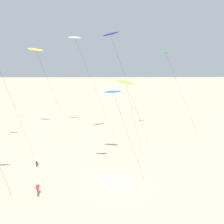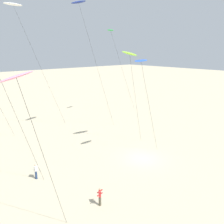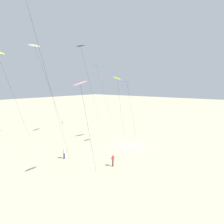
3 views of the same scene
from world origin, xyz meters
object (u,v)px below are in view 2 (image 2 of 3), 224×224
kite_lime (130,54)px  kite_blue (141,63)px  kite_flyer_middle (100,196)px  kite_pink (17,80)px  kite_navy (79,4)px  kite_white (14,6)px  kite_green (111,32)px  kite_flyer_nearest (36,171)px

kite_lime → kite_blue: kite_lime is taller
kite_flyer_middle → kite_pink: bearing=-179.1°
kite_blue → kite_navy: size_ratio=0.61×
kite_white → kite_green: kite_white is taller
kite_white → kite_navy: 9.04m
kite_white → kite_lime: bearing=-59.0°
kite_flyer_middle → kite_green: bearing=47.1°
kite_blue → kite_flyer_nearest: bearing=160.7°
kite_pink → kite_lime: bearing=24.0°
kite_white → kite_flyer_middle: bearing=-95.3°
kite_pink → kite_flyer_nearest: kite_pink is taller
kite_blue → kite_pink: bearing=-165.5°
kite_pink → kite_navy: 22.12m
kite_lime → kite_green: (8.10, 12.84, 3.63)m
kite_lime → kite_navy: bearing=103.9°
kite_white → kite_flyer_middle: size_ratio=11.40×
kite_pink → kite_blue: bearing=14.5°
kite_lime → kite_white: bearing=121.0°
kite_flyer_nearest → kite_flyer_middle: bearing=-72.6°
kite_green → kite_navy: bearing=-153.6°
kite_green → kite_navy: (-10.04, -4.98, 2.93)m
kite_green → kite_flyer_middle: kite_green is taller
kite_lime → kite_flyer_middle: (-10.46, -7.12, -11.34)m
kite_blue → kite_flyer_nearest: size_ratio=7.09×
kite_lime → kite_pink: kite_lime is taller
kite_white → kite_green: (16.58, -1.25, -2.67)m
kite_blue → kite_lime: bearing=64.0°
kite_navy → kite_flyer_middle: bearing=-119.6°
kite_white → kite_navy: size_ratio=0.98×
kite_white → kite_navy: (6.54, -6.24, 0.26)m
kite_lime → kite_flyer_nearest: kite_lime is taller
kite_navy → kite_flyer_nearest: size_ratio=11.67×
kite_pink → kite_blue: kite_blue is taller
kite_flyer_nearest → kite_flyer_middle: (2.36, -7.54, 0.00)m
kite_flyer_nearest → kite_navy: bearing=34.3°
kite_white → kite_flyer_middle: kite_white is taller
kite_flyer_nearest → kite_flyer_middle: size_ratio=1.00×
kite_white → kite_blue: kite_white is taller
kite_pink → kite_flyer_middle: size_ratio=7.03×
kite_blue → kite_navy: bearing=91.3°
kite_navy → kite_flyer_middle: kite_navy is taller
kite_blue → kite_navy: kite_navy is taller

